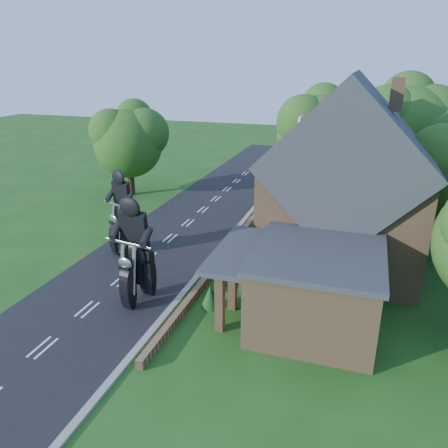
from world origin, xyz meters
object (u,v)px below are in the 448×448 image
(annex, at_px, (313,286))
(motorcycle_follow, at_px, (126,239))
(house, at_px, (345,187))
(garden_wall, at_px, (229,250))
(motorcycle_lead, at_px, (139,287))

(annex, height_order, motorcycle_follow, annex)
(house, distance_m, annex, 7.30)
(motorcycle_follow, bearing_deg, house, -145.79)
(garden_wall, bearing_deg, motorcycle_follow, -164.84)
(garden_wall, xyz_separation_m, motorcycle_lead, (-2.36, -6.61, 0.58))
(house, bearing_deg, motorcycle_lead, -138.32)
(motorcycle_lead, height_order, motorcycle_follow, motorcycle_lead)
(motorcycle_lead, bearing_deg, motorcycle_follow, -45.07)
(garden_wall, height_order, house, house)
(garden_wall, height_order, annex, annex)
(garden_wall, relative_size, house, 2.15)
(garden_wall, xyz_separation_m, annex, (5.57, -5.80, 1.57))
(motorcycle_lead, xyz_separation_m, motorcycle_follow, (-3.57, 5.01, -0.03))
(annex, bearing_deg, house, 84.76)
(motorcycle_lead, distance_m, motorcycle_follow, 6.15)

